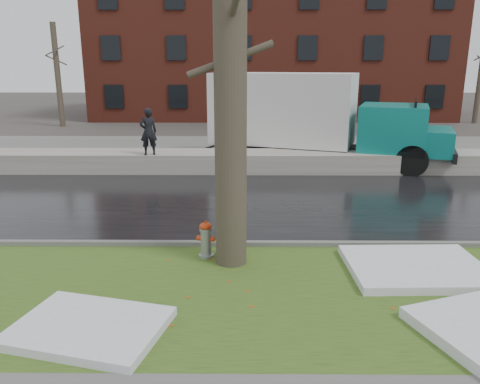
{
  "coord_description": "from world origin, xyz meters",
  "views": [
    {
      "loc": [
        -0.05,
        -8.76,
        3.96
      ],
      "look_at": [
        -0.14,
        2.04,
        1.0
      ],
      "focal_mm": 35.0,
      "sensor_mm": 36.0,
      "label": 1
    }
  ],
  "objects_px": {
    "tree": "(230,64)",
    "fire_hydrant": "(206,238)",
    "box_truck": "(311,116)",
    "worker": "(148,132)"
  },
  "relations": [
    {
      "from": "box_truck",
      "to": "worker",
      "type": "xyz_separation_m",
      "value": [
        -6.16,
        -2.18,
        -0.32
      ]
    },
    {
      "from": "box_truck",
      "to": "worker",
      "type": "bearing_deg",
      "value": -141.19
    },
    {
      "from": "tree",
      "to": "fire_hydrant",
      "type": "bearing_deg",
      "value": 155.19
    },
    {
      "from": "tree",
      "to": "worker",
      "type": "distance_m",
      "value": 8.91
    },
    {
      "from": "fire_hydrant",
      "to": "tree",
      "type": "xyz_separation_m",
      "value": [
        0.53,
        -0.25,
        3.5
      ]
    },
    {
      "from": "fire_hydrant",
      "to": "box_truck",
      "type": "bearing_deg",
      "value": 81.92
    },
    {
      "from": "fire_hydrant",
      "to": "worker",
      "type": "xyz_separation_m",
      "value": [
        -2.67,
        7.73,
        1.14
      ]
    },
    {
      "from": "fire_hydrant",
      "to": "worker",
      "type": "height_order",
      "value": "worker"
    },
    {
      "from": "tree",
      "to": "box_truck",
      "type": "bearing_deg",
      "value": 73.79
    },
    {
      "from": "fire_hydrant",
      "to": "box_truck",
      "type": "relative_size",
      "value": 0.07
    }
  ]
}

